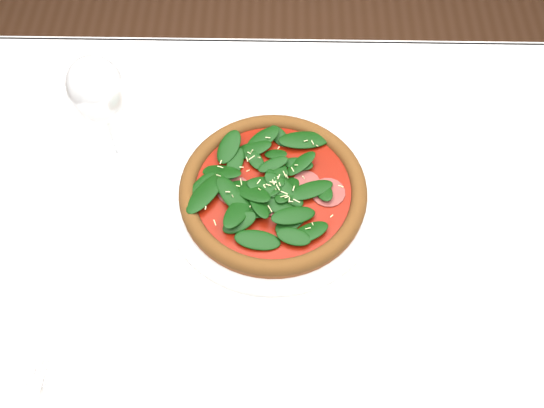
{
  "coord_description": "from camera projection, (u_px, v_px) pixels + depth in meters",
  "views": [
    {
      "loc": [
        -0.04,
        -0.49,
        1.59
      ],
      "look_at": [
        -0.05,
        0.01,
        0.77
      ],
      "focal_mm": 40.0,
      "sensor_mm": 36.0,
      "label": 1
    }
  ],
  "objects": [
    {
      "name": "wine_glass",
      "position": [
        97.0,
        93.0,
        0.91
      ],
      "size": [
        0.09,
        0.09,
        0.22
      ],
      "color": "white",
      "rests_on": "dining_table"
    },
    {
      "name": "dining_table",
      "position": [
        299.0,
        246.0,
        1.06
      ],
      "size": [
        1.21,
        0.81,
        0.75
      ],
      "color": "white",
      "rests_on": "ground"
    },
    {
      "name": "ground",
      "position": [
        290.0,
        358.0,
        1.62
      ],
      "size": [
        6.0,
        6.0,
        0.0
      ],
      "primitive_type": "plane",
      "color": "brown",
      "rests_on": "ground"
    },
    {
      "name": "pizza",
      "position": [
        273.0,
        189.0,
        0.97
      ],
      "size": [
        0.33,
        0.33,
        0.04
      ],
      "rotation": [
        0.0,
        0.0,
        0.1
      ],
      "color": "#9D5626",
      "rests_on": "plate"
    },
    {
      "name": "fork",
      "position": [
        31.0,
        403.0,
        0.81
      ],
      "size": [
        0.03,
        0.17,
        0.0
      ],
      "rotation": [
        0.0,
        0.0,
        -0.05
      ],
      "color": "silver",
      "rests_on": "napkin"
    },
    {
      "name": "plate",
      "position": [
        273.0,
        196.0,
        0.99
      ],
      "size": [
        0.35,
        0.35,
        0.02
      ],
      "color": "silver",
      "rests_on": "dining_table"
    }
  ]
}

